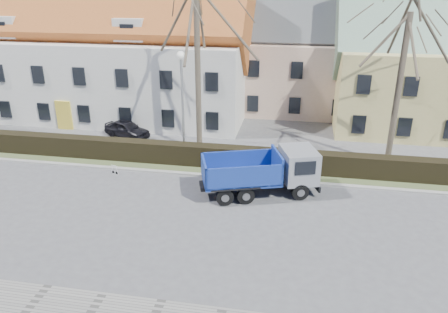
% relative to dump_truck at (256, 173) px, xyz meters
% --- Properties ---
extents(ground, '(120.00, 120.00, 0.00)m').
position_rel_dump_truck_xyz_m(ground, '(-2.37, -2.89, -1.26)').
color(ground, '#4F4F52').
extents(curb_far, '(80.00, 0.30, 0.12)m').
position_rel_dump_truck_xyz_m(curb_far, '(-2.37, 1.71, -1.20)').
color(curb_far, gray).
rests_on(curb_far, ground).
extents(grass_strip, '(80.00, 3.00, 0.10)m').
position_rel_dump_truck_xyz_m(grass_strip, '(-2.37, 3.31, -1.21)').
color(grass_strip, '#43512D').
rests_on(grass_strip, ground).
extents(hedge, '(60.00, 0.90, 1.30)m').
position_rel_dump_truck_xyz_m(hedge, '(-2.37, 3.11, -0.61)').
color(hedge, black).
rests_on(hedge, ground).
extents(building_white, '(26.80, 10.80, 9.50)m').
position_rel_dump_truck_xyz_m(building_white, '(-15.37, 13.11, 3.49)').
color(building_white, silver).
rests_on(building_white, ground).
extents(building_pink, '(10.80, 8.80, 8.00)m').
position_rel_dump_truck_xyz_m(building_pink, '(1.63, 17.11, 2.74)').
color(building_pink, tan).
rests_on(building_pink, ground).
extents(tree_1, '(9.20, 9.20, 12.65)m').
position_rel_dump_truck_xyz_m(tree_1, '(-4.37, 5.61, 5.07)').
color(tree_1, '#4B4134').
rests_on(tree_1, ground).
extents(tree_2, '(8.00, 8.00, 11.00)m').
position_rel_dump_truck_xyz_m(tree_2, '(7.63, 5.61, 4.24)').
color(tree_2, '#4B4134').
rests_on(tree_2, ground).
extents(dump_truck, '(6.71, 4.23, 2.52)m').
position_rel_dump_truck_xyz_m(dump_truck, '(0.00, 0.00, 0.00)').
color(dump_truck, navy).
rests_on(dump_truck, ground).
extents(streetlight, '(0.53, 0.53, 6.84)m').
position_rel_dump_truck_xyz_m(streetlight, '(-5.00, 4.11, 2.16)').
color(streetlight, '#9C9C9C').
rests_on(streetlight, ground).
extents(cart_frame, '(0.72, 0.55, 0.58)m').
position_rel_dump_truck_xyz_m(cart_frame, '(-8.62, 1.17, -0.97)').
color(cart_frame, silver).
rests_on(cart_frame, ground).
extents(parked_car_a, '(3.81, 2.61, 1.20)m').
position_rel_dump_truck_xyz_m(parked_car_a, '(-10.11, 7.26, -0.66)').
color(parked_car_a, black).
rests_on(parked_car_a, ground).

